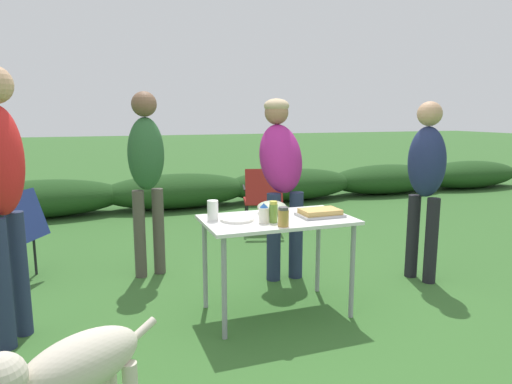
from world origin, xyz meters
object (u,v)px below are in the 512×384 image
Objects in this scene: mayo_bottle at (264,214)px; camp_chair_near_hedge at (9,231)px; folding_table at (277,228)px; food_tray at (320,213)px; paper_cup_stack at (213,210)px; camp_chair_green_behind_table at (263,196)px; standing_person_in_olive_jacket at (426,174)px; standing_person_with_beanie at (147,165)px; plate_stack at (237,219)px; relish_jar at (273,212)px; mixing_bowl at (272,207)px; standing_person_in_navy_coat at (2,178)px; dog at (71,374)px; spice_jar at (283,217)px; standing_person_in_gray_fleece at (281,168)px.

camp_chair_near_hedge is (-1.85, 1.52, -0.34)m from mayo_bottle.
folding_table is 0.35m from food_tray.
paper_cup_stack is at bearing -102.32° from camp_chair_near_hedge.
folding_table is at bearing 36.61° from mayo_bottle.
camp_chair_green_behind_table is (0.90, 2.41, -0.34)m from mayo_bottle.
folding_table is 0.50m from paper_cup_stack.
camp_chair_near_hedge is at bearing -125.23° from standing_person_in_olive_jacket.
standing_person_in_olive_jacket is at bearing -36.40° from standing_person_with_beanie.
relish_jar is (0.22, -0.15, 0.07)m from plate_stack.
mixing_bowl is (0.33, 0.14, 0.04)m from plate_stack.
standing_person_in_navy_coat reaches higher than mayo_bottle.
camp_chair_near_hedge is (-0.60, 2.59, 0.02)m from dog.
plate_stack is 1.67× the size of paper_cup_stack.
standing_person_in_navy_coat is at bearing -16.03° from dog.
mixing_bowl is 0.42m from spice_jar.
mixing_bowl is at bearing 78.77° from spice_jar.
spice_jar is at bearing -80.16° from relish_jar.
standing_person_in_gray_fleece is 1.29m from standing_person_in_olive_jacket.
plate_stack is at bearing 147.16° from relish_jar.
paper_cup_stack is at bearing -138.64° from standing_person_in_gray_fleece.
food_tray is 0.81m from paper_cup_stack.
standing_person_with_beanie reaches higher than relish_jar.
food_tray is 0.20× the size of standing_person_in_gray_fleece.
plate_stack is at bearing -75.33° from dog.
dog is at bearing -130.12° from standing_person_in_gray_fleece.
standing_person_in_olive_jacket is at bearing -54.70° from camp_chair_green_behind_table.
food_tray is 2.41m from camp_chair_green_behind_table.
folding_table is at bearing -98.32° from mixing_bowl.
food_tray is at bearing -61.18° from standing_person_with_beanie.
standing_person_with_beanie is (-0.83, 1.00, 0.25)m from mixing_bowl.
food_tray is 2.18m from standing_person_in_navy_coat.
standing_person_in_gray_fleece is at bearing -33.01° from standing_person_with_beanie.
standing_person_in_navy_coat is at bearing 174.11° from plate_stack.
relish_jar is at bearing 99.84° from spice_jar.
standing_person_with_beanie is (-0.75, 1.42, 0.24)m from spice_jar.
mayo_bottle is 1.68m from dog.
food_tray is 0.43m from spice_jar.
spice_jar is 0.18× the size of dog.
relish_jar reaches higher than folding_table.
standing_person_in_navy_coat is at bearing 173.66° from food_tray.
food_tray is 1.69m from standing_person_with_beanie.
standing_person_with_beanie is at bearing 119.26° from relish_jar.
camp_chair_green_behind_table is (2.57, 2.12, -0.63)m from standing_person_in_navy_coat.
plate_stack is at bearing -80.26° from standing_person_with_beanie.
spice_jar is 1.83m from standing_person_in_navy_coat.
food_tray is 2.08m from dog.
standing_person_with_beanie is (-1.13, 1.23, 0.27)m from food_tray.
camp_chair_near_hedge is at bearing 32.51° from standing_person_in_navy_coat.
mayo_bottle is 0.19× the size of dog.
food_tray is 0.18× the size of standing_person_in_navy_coat.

